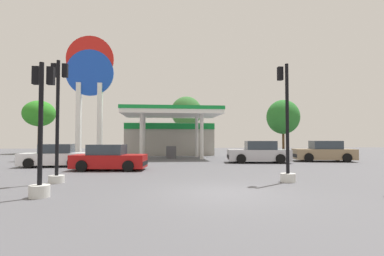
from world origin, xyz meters
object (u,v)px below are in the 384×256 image
object	(u,v)px
station_pole_sign	(90,81)
car_2	(259,153)
traffic_signal_0	(287,143)
car_1	(55,156)
traffic_signal_2	(41,145)
tree_1	(186,112)
car_3	(109,158)
tree_0	(39,114)
tree_2	(283,117)
traffic_signal_1	(58,131)
car_0	(324,152)

from	to	relation	value
station_pole_sign	car_2	distance (m)	15.89
traffic_signal_0	station_pole_sign	bearing A→B (deg)	127.66
car_1	traffic_signal_0	distance (m)	14.46
car_1	traffic_signal_2	bearing A→B (deg)	-73.32
traffic_signal_2	tree_1	xyz separation A→B (m)	(7.20, 29.23, 3.74)
car_3	tree_1	distance (m)	23.02
car_2	tree_0	bearing A→B (deg)	144.22
station_pole_sign	car_3	world-z (taller)	station_pole_sign
tree_0	tree_2	world-z (taller)	tree_2
station_pole_sign	traffic_signal_1	world-z (taller)	station_pole_sign
tree_0	traffic_signal_0	bearing A→B (deg)	-51.93
traffic_signal_1	traffic_signal_2	size ratio (longest dim) A/B	1.20
traffic_signal_1	traffic_signal_2	bearing A→B (deg)	-80.46
car_3	traffic_signal_1	xyz separation A→B (m)	(-1.30, -4.64, 1.44)
car_2	tree_1	distance (m)	18.54
car_3	car_2	bearing A→B (deg)	21.65
car_0	car_1	xyz separation A→B (m)	(-19.68, -2.18, -0.08)
tree_2	car_2	bearing A→B (deg)	-118.93
car_2	tree_1	xyz separation A→B (m)	(-3.87, 17.53, 4.61)
car_0	tree_0	world-z (taller)	tree_0
traffic_signal_1	tree_0	size ratio (longest dim) A/B	0.79
traffic_signal_2	car_2	bearing A→B (deg)	46.58
traffic_signal_2	tree_0	distance (m)	29.78
tree_1	tree_2	world-z (taller)	tree_1
car_2	traffic_signal_1	xyz separation A→B (m)	(-11.57, -8.72, 1.37)
car_2	car_0	bearing A→B (deg)	6.57
tree_0	traffic_signal_2	bearing A→B (deg)	-68.41
car_1	tree_0	bearing A→B (deg)	114.32
car_0	station_pole_sign	bearing A→B (deg)	166.10
traffic_signal_2	tree_1	world-z (taller)	tree_1
traffic_signal_0	traffic_signal_2	bearing A→B (deg)	-166.40
traffic_signal_1	tree_2	world-z (taller)	tree_2
car_0	traffic_signal_1	bearing A→B (deg)	-151.35
station_pole_sign	car_3	distance (m)	11.82
car_0	traffic_signal_2	distance (m)	20.73
station_pole_sign	tree_2	xyz separation A→B (m)	(23.12, 11.81, -2.16)
car_3	traffic_signal_1	bearing A→B (deg)	-105.66
car_3	traffic_signal_0	bearing A→B (deg)	-33.73
car_0	traffic_signal_2	world-z (taller)	traffic_signal_2
car_2	tree_0	size ratio (longest dim) A/B	0.75
traffic_signal_1	traffic_signal_0	bearing A→B (deg)	-4.89
car_1	car_2	size ratio (longest dim) A/B	0.87
car_1	car_3	size ratio (longest dim) A/B	0.97
station_pole_sign	traffic_signal_1	size ratio (longest dim) A/B	2.18
car_3	tree_0	world-z (taller)	tree_0
car_2	traffic_signal_2	distance (m)	16.13
car_1	tree_2	bearing A→B (deg)	38.43
car_2	tree_2	size ratio (longest dim) A/B	0.67
car_0	tree_0	xyz separation A→B (m)	(-27.53, 15.19, 4.09)
traffic_signal_1	tree_2	size ratio (longest dim) A/B	0.71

